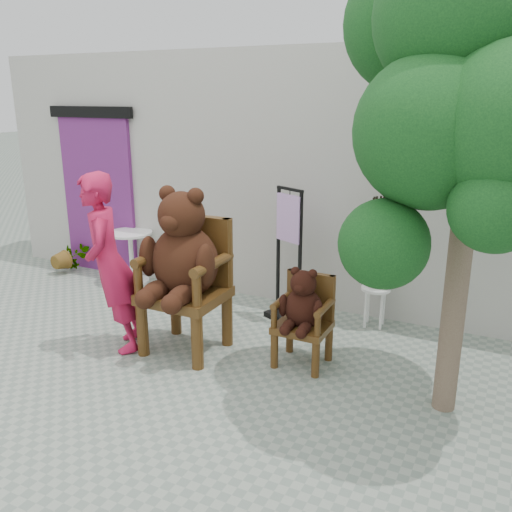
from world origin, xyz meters
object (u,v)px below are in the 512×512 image
(display_stand, at_px, (288,270))
(stool_bucket, at_px, (377,271))
(person, at_px, (110,264))
(cafe_table, at_px, (131,251))
(chair_small, at_px, (304,309))
(tree, at_px, (477,73))
(chair_big, at_px, (184,261))

(display_stand, bearing_deg, stool_bucket, 38.92)
(person, xyz_separation_m, cafe_table, (-1.15, 1.69, -0.45))
(chair_small, distance_m, cafe_table, 3.18)
(cafe_table, bearing_deg, tree, -17.36)
(chair_big, bearing_deg, chair_small, 11.46)
(person, distance_m, stool_bucket, 2.79)
(chair_big, relative_size, chair_small, 1.72)
(cafe_table, height_order, tree, tree)
(cafe_table, xyz_separation_m, stool_bucket, (3.35, 0.00, 0.20))
(person, bearing_deg, stool_bucket, 92.72)
(cafe_table, bearing_deg, person, -55.84)
(chair_big, height_order, cafe_table, chair_big)
(chair_big, bearing_deg, cafe_table, 142.30)
(chair_small, relative_size, stool_bucket, 0.66)
(person, height_order, display_stand, person)
(person, bearing_deg, display_stand, 104.25)
(chair_small, relative_size, display_stand, 0.63)
(chair_small, distance_m, stool_bucket, 1.23)
(tree, bearing_deg, cafe_table, 162.64)
(chair_big, xyz_separation_m, display_stand, (0.61, 1.16, -0.35))
(chair_small, height_order, display_stand, display_stand)
(person, xyz_separation_m, stool_bucket, (2.20, 1.69, -0.25))
(cafe_table, distance_m, display_stand, 2.43)
(chair_big, height_order, stool_bucket, chair_big)
(stool_bucket, xyz_separation_m, tree, (0.91, -1.33, 1.98))
(display_stand, bearing_deg, chair_big, -92.81)
(chair_big, distance_m, person, 0.72)
(chair_big, height_order, person, person)
(chair_small, xyz_separation_m, person, (-1.81, -0.53, 0.33))
(chair_small, height_order, stool_bucket, stool_bucket)
(display_stand, distance_m, stool_bucket, 0.97)
(display_stand, relative_size, stool_bucket, 1.04)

